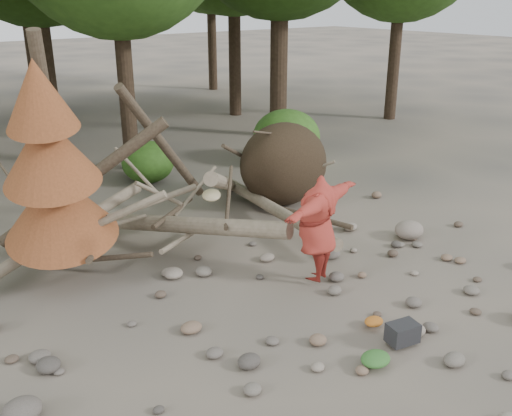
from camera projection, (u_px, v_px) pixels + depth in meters
ground at (331, 309)px, 9.24m from camera, size 120.00×120.00×0.00m
deadfall_pile at (266, 171)px, 13.19m from camera, size 8.55×5.24×3.30m
dead_conifer at (52, 171)px, 9.21m from camera, size 2.06×2.16×4.35m
bush_mid at (148, 162)px, 15.27m from camera, size 1.40×1.40×1.12m
bush_right at (286, 136)px, 16.99m from camera, size 2.00×2.00×1.60m
frisbee_thrower at (317, 228)px, 9.74m from camera, size 3.39×1.35×2.02m
backpack at (402, 336)px, 8.25m from camera, size 0.49×0.38×0.29m
cloth_green at (375, 362)px, 7.79m from camera, size 0.44×0.37×0.16m
cloth_orange at (374, 324)px, 8.72m from camera, size 0.31×0.26×0.11m
boulder_mid_right at (409, 230)px, 11.85m from camera, size 0.63×0.56×0.38m
boulder_mid_left at (22, 410)px, 6.79m from camera, size 0.47×0.43×0.28m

